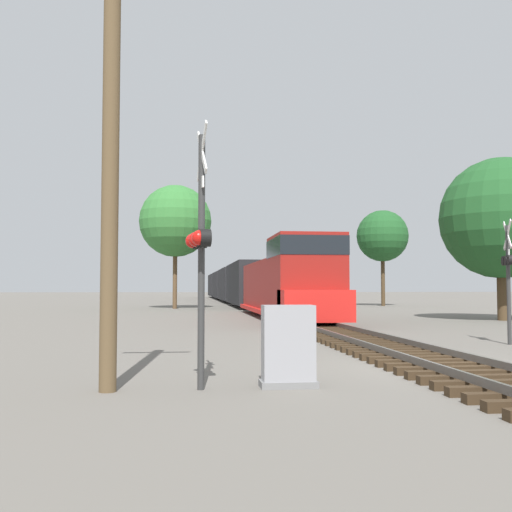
{
  "coord_description": "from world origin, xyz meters",
  "views": [
    {
      "loc": [
        -5.5,
        -12.62,
        1.77
      ],
      "look_at": [
        -3.44,
        4.86,
        2.69
      ],
      "focal_mm": 42.0,
      "sensor_mm": 36.0,
      "label": 1
    }
  ],
  "objects_px": {
    "relay_cabinet": "(288,347)",
    "tree_deep_background": "(382,236)",
    "utility_pole": "(111,152)",
    "freight_train": "(235,285)",
    "crossing_signal_far": "(509,267)",
    "tree_far_right": "(501,218)",
    "crossing_signal_near": "(200,243)",
    "tree_mid_background": "(175,221)"
  },
  "relations": [
    {
      "from": "relay_cabinet",
      "to": "tree_mid_background",
      "type": "height_order",
      "value": "tree_mid_background"
    },
    {
      "from": "tree_far_right",
      "to": "tree_deep_background",
      "type": "bearing_deg",
      "value": 85.96
    },
    {
      "from": "tree_far_right",
      "to": "crossing_signal_far",
      "type": "bearing_deg",
      "value": -118.32
    },
    {
      "from": "utility_pole",
      "to": "relay_cabinet",
      "type": "bearing_deg",
      "value": 1.84
    },
    {
      "from": "tree_deep_background",
      "to": "tree_mid_background",
      "type": "bearing_deg",
      "value": -165.57
    },
    {
      "from": "utility_pole",
      "to": "freight_train",
      "type": "bearing_deg",
      "value": 83.13
    },
    {
      "from": "tree_far_right",
      "to": "tree_deep_background",
      "type": "xyz_separation_m",
      "value": [
        1.73,
        24.51,
        1.14
      ]
    },
    {
      "from": "relay_cabinet",
      "to": "tree_mid_background",
      "type": "xyz_separation_m",
      "value": [
        -2.68,
        39.1,
        6.5
      ]
    },
    {
      "from": "crossing_signal_near",
      "to": "tree_mid_background",
      "type": "xyz_separation_m",
      "value": [
        -1.1,
        39.18,
        4.67
      ]
    },
    {
      "from": "crossing_signal_far",
      "to": "utility_pole",
      "type": "xyz_separation_m",
      "value": [
        -11.27,
        -7.05,
        1.7
      ]
    },
    {
      "from": "crossing_signal_near",
      "to": "crossing_signal_far",
      "type": "distance_m",
      "value": 12.0
    },
    {
      "from": "tree_far_right",
      "to": "tree_deep_background",
      "type": "relative_size",
      "value": 0.96
    },
    {
      "from": "freight_train",
      "to": "crossing_signal_far",
      "type": "relative_size",
      "value": 22.13
    },
    {
      "from": "tree_mid_background",
      "to": "tree_deep_background",
      "type": "xyz_separation_m",
      "value": [
        19.37,
        4.98,
        -0.62
      ]
    },
    {
      "from": "freight_train",
      "to": "crossing_signal_near",
      "type": "xyz_separation_m",
      "value": [
        -5.26,
        -56.36,
        0.56
      ]
    },
    {
      "from": "relay_cabinet",
      "to": "crossing_signal_far",
      "type": "bearing_deg",
      "value": 40.44
    },
    {
      "from": "crossing_signal_near",
      "to": "utility_pole",
      "type": "relative_size",
      "value": 0.58
    },
    {
      "from": "relay_cabinet",
      "to": "utility_pole",
      "type": "distance_m",
      "value": 4.61
    },
    {
      "from": "tree_deep_background",
      "to": "tree_far_right",
      "type": "bearing_deg",
      "value": -94.04
    },
    {
      "from": "utility_pole",
      "to": "tree_deep_background",
      "type": "xyz_separation_m",
      "value": [
        19.8,
        44.18,
        2.49
      ]
    },
    {
      "from": "crossing_signal_far",
      "to": "tree_far_right",
      "type": "relative_size",
      "value": 0.44
    },
    {
      "from": "crossing_signal_near",
      "to": "relay_cabinet",
      "type": "bearing_deg",
      "value": 84.39
    },
    {
      "from": "crossing_signal_far",
      "to": "utility_pole",
      "type": "distance_m",
      "value": 13.4
    },
    {
      "from": "relay_cabinet",
      "to": "tree_deep_background",
      "type": "bearing_deg",
      "value": 69.26
    },
    {
      "from": "tree_mid_background",
      "to": "tree_deep_background",
      "type": "height_order",
      "value": "tree_mid_background"
    },
    {
      "from": "freight_train",
      "to": "utility_pole",
      "type": "bearing_deg",
      "value": -96.87
    },
    {
      "from": "crossing_signal_near",
      "to": "crossing_signal_far",
      "type": "xyz_separation_m",
      "value": [
        9.73,
        7.02,
        -0.14
      ]
    },
    {
      "from": "tree_deep_background",
      "to": "utility_pole",
      "type": "bearing_deg",
      "value": -114.14
    },
    {
      "from": "relay_cabinet",
      "to": "tree_far_right",
      "type": "distance_m",
      "value": 25.09
    },
    {
      "from": "crossing_signal_far",
      "to": "relay_cabinet",
      "type": "bearing_deg",
      "value": 146.18
    },
    {
      "from": "crossing_signal_far",
      "to": "tree_mid_background",
      "type": "distance_m",
      "value": 34.27
    },
    {
      "from": "utility_pole",
      "to": "crossing_signal_near",
      "type": "bearing_deg",
      "value": 0.88
    },
    {
      "from": "freight_train",
      "to": "crossing_signal_near",
      "type": "relative_size",
      "value": 18.5
    },
    {
      "from": "utility_pole",
      "to": "tree_far_right",
      "type": "xyz_separation_m",
      "value": [
        18.07,
        19.68,
        1.35
      ]
    },
    {
      "from": "freight_train",
      "to": "tree_far_right",
      "type": "relative_size",
      "value": 9.8
    },
    {
      "from": "crossing_signal_near",
      "to": "tree_mid_background",
      "type": "distance_m",
      "value": 39.47
    },
    {
      "from": "freight_train",
      "to": "crossing_signal_near",
      "type": "bearing_deg",
      "value": -95.33
    },
    {
      "from": "crossing_signal_far",
      "to": "tree_deep_background",
      "type": "distance_m",
      "value": 38.33
    },
    {
      "from": "freight_train",
      "to": "crossing_signal_near",
      "type": "distance_m",
      "value": 56.61
    },
    {
      "from": "tree_far_right",
      "to": "crossing_signal_near",
      "type": "bearing_deg",
      "value": -130.07
    },
    {
      "from": "relay_cabinet",
      "to": "utility_pole",
      "type": "bearing_deg",
      "value": -178.16
    },
    {
      "from": "relay_cabinet",
      "to": "tree_deep_background",
      "type": "height_order",
      "value": "tree_deep_background"
    }
  ]
}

